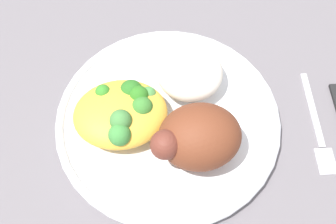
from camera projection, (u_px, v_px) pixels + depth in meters
ground_plane at (168, 124)px, 0.51m from camera, size 2.00×2.00×0.00m
plate at (168, 120)px, 0.50m from camera, size 0.28×0.28×0.02m
roasted_chicken at (198, 137)px, 0.44m from camera, size 0.10×0.08×0.07m
rice_pile at (190, 72)px, 0.50m from camera, size 0.08×0.08×0.04m
mac_cheese_with_broccoli at (122, 110)px, 0.47m from camera, size 0.11×0.10×0.05m
fork at (318, 128)px, 0.50m from camera, size 0.02×0.14×0.01m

